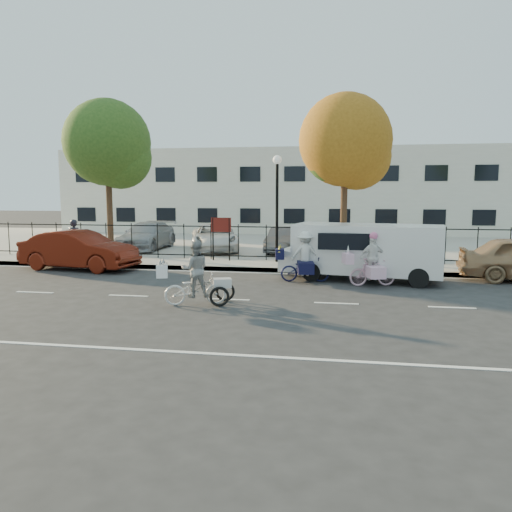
% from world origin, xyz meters
% --- Properties ---
extents(ground, '(120.00, 120.00, 0.00)m').
position_xyz_m(ground, '(0.00, 0.00, 0.00)').
color(ground, '#333334').
extents(road_markings, '(60.00, 9.52, 0.01)m').
position_xyz_m(road_markings, '(0.00, 0.00, 0.01)').
color(road_markings, silver).
rests_on(road_markings, ground).
extents(curb, '(60.00, 0.10, 0.15)m').
position_xyz_m(curb, '(0.00, 5.05, 0.07)').
color(curb, '#A8A399').
rests_on(curb, ground).
extents(sidewalk, '(60.00, 2.20, 0.15)m').
position_xyz_m(sidewalk, '(0.00, 6.10, 0.07)').
color(sidewalk, '#A8A399').
rests_on(sidewalk, ground).
extents(parking_lot, '(60.00, 15.60, 0.15)m').
position_xyz_m(parking_lot, '(0.00, 15.00, 0.07)').
color(parking_lot, '#A8A399').
rests_on(parking_lot, ground).
extents(iron_fence, '(58.00, 0.06, 1.50)m').
position_xyz_m(iron_fence, '(0.00, 7.20, 0.90)').
color(iron_fence, black).
rests_on(iron_fence, sidewalk).
extents(building, '(34.00, 10.00, 6.00)m').
position_xyz_m(building, '(0.00, 25.00, 3.00)').
color(building, silver).
rests_on(building, ground).
extents(lamppost, '(0.36, 0.36, 4.33)m').
position_xyz_m(lamppost, '(0.50, 6.80, 3.11)').
color(lamppost, black).
rests_on(lamppost, sidewalk).
extents(street_sign, '(0.85, 0.06, 1.80)m').
position_xyz_m(street_sign, '(-1.85, 6.80, 1.42)').
color(street_sign, black).
rests_on(street_sign, sidewalk).
extents(zebra_trike, '(2.01, 1.27, 1.73)m').
position_xyz_m(zebra_trike, '(-0.73, -0.79, 0.67)').
color(zebra_trike, silver).
rests_on(zebra_trike, ground).
extents(unicorn_bike, '(1.77, 1.27, 1.75)m').
position_xyz_m(unicorn_bike, '(4.09, 2.76, 0.65)').
color(unicorn_bike, '#D7A3B6').
rests_on(unicorn_bike, ground).
extents(bull_bike, '(1.87, 1.30, 1.70)m').
position_xyz_m(bull_bike, '(1.89, 3.20, 0.68)').
color(bull_bike, '#0F1133').
rests_on(bull_bike, ground).
extents(white_van, '(5.65, 2.68, 1.91)m').
position_xyz_m(white_van, '(3.89, 3.80, 1.06)').
color(white_van, white).
rests_on(white_van, ground).
extents(red_sedan, '(4.79, 2.23, 1.52)m').
position_xyz_m(red_sedan, '(-6.96, 4.40, 0.76)').
color(red_sedan, '#571509').
rests_on(red_sedan, ground).
extents(pedestrian, '(0.65, 0.44, 1.73)m').
position_xyz_m(pedestrian, '(-8.00, 5.92, 1.01)').
color(pedestrian, black).
rests_on(pedestrian, sidewalk).
extents(lot_car_a, '(1.93, 4.68, 1.35)m').
position_xyz_m(lot_car_a, '(-6.52, 10.21, 0.83)').
color(lot_car_a, '#989A9F').
rests_on(lot_car_a, parking_lot).
extents(lot_car_b, '(3.40, 5.09, 1.30)m').
position_xyz_m(lot_car_b, '(-2.99, 10.14, 0.80)').
color(lot_car_b, silver).
rests_on(lot_car_b, parking_lot).
extents(lot_car_c, '(1.47, 3.70, 1.20)m').
position_xyz_m(lot_car_c, '(0.41, 10.06, 0.75)').
color(lot_car_c, '#4B4D52').
rests_on(lot_car_c, parking_lot).
extents(lot_car_d, '(3.01, 4.54, 1.44)m').
position_xyz_m(lot_car_d, '(3.02, 9.52, 0.87)').
color(lot_car_d, '#93969A').
rests_on(lot_car_d, parking_lot).
extents(tree_west, '(3.93, 3.93, 7.20)m').
position_xyz_m(tree_west, '(-7.33, 8.26, 5.04)').
color(tree_west, '#442D1D').
rests_on(tree_west, ground).
extents(tree_mid, '(3.86, 3.86, 7.08)m').
position_xyz_m(tree_mid, '(3.33, 8.02, 4.95)').
color(tree_mid, '#442D1D').
rests_on(tree_mid, ground).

